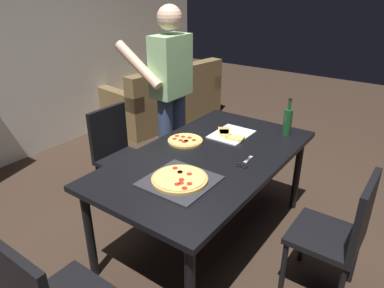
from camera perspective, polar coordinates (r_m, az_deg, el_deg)
ground_plane at (r=3.03m, az=2.38°, el=-14.60°), size 12.00×12.00×0.00m
back_wall at (r=4.37m, az=-28.17°, el=15.17°), size 6.40×0.10×2.80m
dining_table at (r=2.65m, az=2.64°, el=-3.08°), size 1.79×1.00×0.75m
chair_near_camera at (r=2.44m, az=22.89°, el=-12.78°), size 0.42×0.42×0.90m
chair_far_side at (r=3.31m, az=-11.88°, el=-0.98°), size 0.42×0.42×0.90m
couch at (r=5.30m, az=-4.26°, el=6.95°), size 1.80×1.08×0.85m
person_serving_pizza at (r=3.34m, az=-3.57°, el=8.70°), size 0.55×0.54×1.75m
pepperoni_pizza_on_tray at (r=2.27m, az=-2.01°, el=-5.76°), size 0.42×0.42×0.04m
pizza_slices_on_towel at (r=2.96m, az=6.09°, el=1.63°), size 0.36×0.30×0.03m
wine_bottle at (r=3.03m, az=15.20°, el=3.59°), size 0.07×0.07×0.32m
kitchen_scissors at (r=2.51m, az=8.42°, el=-3.10°), size 0.19×0.09×0.01m
second_pizza_plain at (r=2.82m, az=-1.11°, el=0.57°), size 0.28×0.28×0.03m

